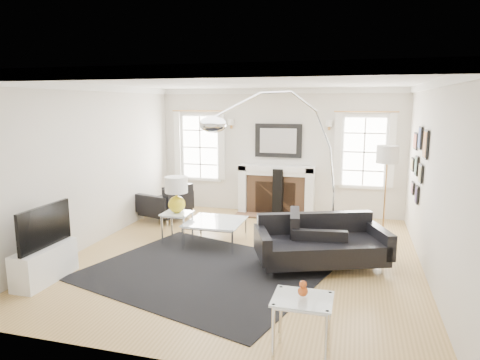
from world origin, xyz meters
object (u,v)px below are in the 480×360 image
(armchair_right, at_px, (314,238))
(coffee_table, at_px, (215,223))
(fireplace, at_px, (276,191))
(armchair_left, at_px, (168,204))
(sofa, at_px, (320,245))
(arc_floor_lamp, at_px, (278,169))
(gourd_lamp, at_px, (176,192))

(armchair_right, xyz_separation_m, coffee_table, (-1.75, 0.28, 0.04))
(armchair_right, distance_m, coffee_table, 1.77)
(fireplace, relative_size, coffee_table, 1.76)
(armchair_left, distance_m, coffee_table, 1.94)
(fireplace, bearing_deg, armchair_left, -152.61)
(sofa, xyz_separation_m, armchair_left, (-3.37, 1.80, 0.01))
(sofa, height_order, arc_floor_lamp, arc_floor_lamp)
(fireplace, bearing_deg, gourd_lamp, -119.44)
(fireplace, distance_m, armchair_left, 2.42)
(fireplace, xyz_separation_m, armchair_right, (1.10, -2.62, -0.19))
(fireplace, relative_size, armchair_left, 1.49)
(fireplace, bearing_deg, sofa, -67.09)
(sofa, bearing_deg, arc_floor_lamp, -179.50)
(gourd_lamp, bearing_deg, sofa, -11.20)
(armchair_right, height_order, coffee_table, armchair_right)
(fireplace, height_order, coffee_table, fireplace)
(armchair_left, distance_m, gourd_lamp, 1.61)
(gourd_lamp, bearing_deg, armchair_right, -5.27)
(armchair_right, bearing_deg, sofa, -65.88)
(fireplace, xyz_separation_m, sofa, (1.23, -2.91, -0.20))
(fireplace, relative_size, arc_floor_lamp, 0.62)
(fireplace, relative_size, sofa, 0.80)
(sofa, bearing_deg, coffee_table, 163.28)
(fireplace, distance_m, coffee_table, 2.44)
(sofa, distance_m, armchair_right, 0.31)
(armchair_left, bearing_deg, coffee_table, -39.64)
(armchair_left, xyz_separation_m, armchair_right, (3.24, -1.51, -0.00))
(fireplace, distance_m, armchair_right, 2.85)
(coffee_table, bearing_deg, fireplace, 74.58)
(armchair_left, xyz_separation_m, coffee_table, (1.49, -1.24, 0.04))
(armchair_right, bearing_deg, armchair_left, 154.95)
(coffee_table, distance_m, gourd_lamp, 0.88)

